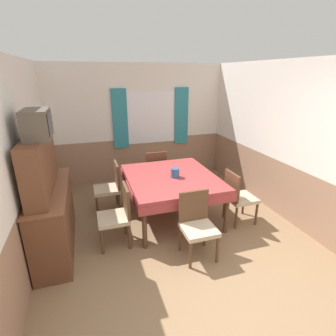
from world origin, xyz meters
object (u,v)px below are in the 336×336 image
object	(u,v)px
chair_head_near	(197,223)
chair_left_near	(118,214)
chair_right_near	(238,196)
chair_left_far	(110,186)
chair_head_window	(155,170)
vase	(175,173)
sideboard	(50,203)
tv	(37,124)
dining_table	(171,181)

from	to	relation	value
chair_head_near	chair_left_near	bearing A→B (deg)	-30.02
chair_right_near	chair_left_near	bearing A→B (deg)	-90.00
chair_left_far	chair_right_near	size ratio (longest dim) A/B	1.00
chair_head_window	vase	size ratio (longest dim) A/B	5.89
chair_left_near	chair_left_far	world-z (taller)	same
chair_head_window	chair_head_near	xyz separation A→B (m)	(0.00, -2.17, 0.00)
sideboard	chair_right_near	bearing A→B (deg)	-3.65
chair_left_near	tv	size ratio (longest dim) A/B	1.74
sideboard	tv	xyz separation A→B (m)	(0.04, -0.21, 1.13)
chair_left_near	chair_left_far	xyz separation A→B (m)	(0.00, 1.04, 0.00)
chair_left_far	vase	xyz separation A→B (m)	(1.02, -0.58, 0.34)
sideboard	tv	distance (m)	1.15
chair_left_far	sideboard	bearing A→B (deg)	134.14
vase	chair_right_near	bearing A→B (deg)	-26.01
chair_right_near	vase	distance (m)	1.10
tv	vase	distance (m)	2.17
dining_table	chair_left_near	distance (m)	1.12
dining_table	chair_head_window	xyz separation A→B (m)	(0.00, 1.09, -0.17)
dining_table	chair_left_far	bearing A→B (deg)	152.07
chair_head_window	sideboard	world-z (taller)	sideboard
chair_right_near	chair_head_near	size ratio (longest dim) A/B	1.00
chair_head_window	dining_table	bearing A→B (deg)	-90.00
chair_right_near	chair_head_window	world-z (taller)	same
chair_left_far	chair_right_near	distance (m)	2.22
dining_table	chair_head_near	bearing A→B (deg)	-90.00
tv	chair_head_near	bearing A→B (deg)	-16.36
chair_left_far	chair_head_window	size ratio (longest dim) A/B	1.00
chair_left_near	sideboard	distance (m)	0.93
chair_head_window	vase	bearing A→B (deg)	-87.92
chair_left_near	chair_right_near	world-z (taller)	same
dining_table	chair_head_window	bearing A→B (deg)	90.00
chair_left_near	chair_head_near	world-z (taller)	same
chair_right_near	sideboard	distance (m)	2.86
chair_head_near	vase	world-z (taller)	vase
chair_left_near	sideboard	bearing A→B (deg)	78.40
chair_head_near	vase	size ratio (longest dim) A/B	5.89
chair_right_near	vase	xyz separation A→B (m)	(-0.94, 0.46, 0.34)
chair_left_near	chair_left_far	bearing A→B (deg)	0.00
vase	chair_left_near	bearing A→B (deg)	-155.86
chair_head_near	vase	xyz separation A→B (m)	(0.04, 1.03, 0.34)
chair_head_window	sideboard	size ratio (longest dim) A/B	0.54
chair_left_near	chair_head_near	distance (m)	1.13
chair_right_near	sideboard	bearing A→B (deg)	-93.65
sideboard	vase	xyz separation A→B (m)	(1.91, 0.28, 0.13)
chair_right_near	chair_head_near	bearing A→B (deg)	-59.98
tv	chair_head_window	bearing A→B (deg)	41.88
chair_left_far	chair_head_near	xyz separation A→B (m)	(0.98, -1.61, 0.00)
sideboard	vase	bearing A→B (deg)	8.25
dining_table	chair_head_near	xyz separation A→B (m)	(0.00, -1.09, -0.17)
chair_left_near	sideboard	world-z (taller)	sideboard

